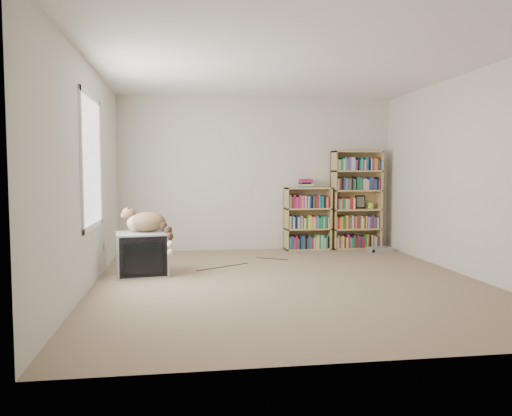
{
  "coord_description": "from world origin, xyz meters",
  "views": [
    {
      "loc": [
        -1.22,
        -5.65,
        1.29
      ],
      "look_at": [
        -0.25,
        1.0,
        0.8
      ],
      "focal_mm": 35.0,
      "sensor_mm": 36.0,
      "label": 1
    }
  ],
  "objects": [
    {
      "name": "wall_outlet",
      "position": [
        -2.24,
        1.0,
        0.32
      ],
      "size": [
        0.01,
        0.08,
        0.13
      ],
      "primitive_type": "cube",
      "color": "silver",
      "rests_on": "wall_left"
    },
    {
      "name": "wall_right",
      "position": [
        2.25,
        0.0,
        1.25
      ],
      "size": [
        0.02,
        5.0,
        2.5
      ],
      "primitive_type": "cube",
      "color": "beige",
      "rests_on": "floor"
    },
    {
      "name": "dvd_player",
      "position": [
        1.89,
        1.92,
        0.04
      ],
      "size": [
        0.4,
        0.34,
        0.08
      ],
      "primitive_type": "cube",
      "rotation": [
        0.0,
        0.0,
        0.3
      ],
      "color": "#B0B0B5",
      "rests_on": "floor"
    },
    {
      "name": "framed_print",
      "position": [
        1.75,
        2.44,
        0.78
      ],
      "size": [
        0.17,
        0.05,
        0.22
      ],
      "primitive_type": "cube",
      "rotation": [
        -0.17,
        0.0,
        0.0
      ],
      "color": "black",
      "rests_on": "bookcase_tall"
    },
    {
      "name": "cat",
      "position": [
        -1.63,
        0.66,
        0.63
      ],
      "size": [
        0.67,
        0.55,
        0.56
      ],
      "rotation": [
        0.0,
        0.0,
        -0.09
      ],
      "color": "#3D2719",
      "rests_on": "crt_tv"
    },
    {
      "name": "window",
      "position": [
        -2.24,
        0.2,
        1.4
      ],
      "size": [
        0.02,
        1.22,
        1.52
      ],
      "primitive_type": "cube",
      "color": "white",
      "rests_on": "wall_left"
    },
    {
      "name": "floor",
      "position": [
        0.0,
        0.0,
        0.0
      ],
      "size": [
        4.5,
        5.0,
        0.01
      ],
      "primitive_type": "cube",
      "color": "tan",
      "rests_on": "ground"
    },
    {
      "name": "green_mug",
      "position": [
        1.89,
        2.34,
        0.72
      ],
      "size": [
        0.09,
        0.09,
        0.1
      ],
      "primitive_type": "cylinder",
      "color": "#96CB3A",
      "rests_on": "bookcase_tall"
    },
    {
      "name": "floor_cables",
      "position": [
        -0.39,
        1.23,
        0.0
      ],
      "size": [
        1.2,
        0.7,
        0.01
      ],
      "primitive_type": null,
      "color": "black",
      "rests_on": "floor"
    },
    {
      "name": "ceiling",
      "position": [
        0.0,
        0.0,
        2.5
      ],
      "size": [
        4.5,
        5.0,
        0.02
      ],
      "primitive_type": "cube",
      "color": "white",
      "rests_on": "wall_back"
    },
    {
      "name": "wall_left",
      "position": [
        -2.25,
        0.0,
        1.25
      ],
      "size": [
        0.02,
        5.0,
        2.5
      ],
      "primitive_type": "cube",
      "color": "beige",
      "rests_on": "floor"
    },
    {
      "name": "wall_front",
      "position": [
        0.0,
        -2.5,
        1.25
      ],
      "size": [
        4.5,
        0.02,
        2.5
      ],
      "primitive_type": "cube",
      "color": "beige",
      "rests_on": "floor"
    },
    {
      "name": "bookcase_short",
      "position": [
        0.82,
        2.36,
        0.48
      ],
      "size": [
        0.75,
        0.3,
        1.03
      ],
      "color": "tan",
      "rests_on": "floor"
    },
    {
      "name": "crt_tv",
      "position": [
        -1.74,
        0.66,
        0.26
      ],
      "size": [
        0.69,
        0.64,
        0.53
      ],
      "rotation": [
        0.0,
        0.0,
        0.16
      ],
      "color": "#949496",
      "rests_on": "floor"
    },
    {
      "name": "bookcase_tall",
      "position": [
        1.65,
        2.36,
        0.78
      ],
      "size": [
        0.81,
        0.3,
        1.63
      ],
      "color": "tan",
      "rests_on": "floor"
    },
    {
      "name": "wall_back",
      "position": [
        0.0,
        2.5,
        1.25
      ],
      "size": [
        4.5,
        0.02,
        2.5
      ],
      "primitive_type": "cube",
      "color": "beige",
      "rests_on": "floor"
    },
    {
      "name": "book_stack",
      "position": [
        0.78,
        2.35,
        1.1
      ],
      "size": [
        0.2,
        0.25,
        0.14
      ],
      "primitive_type": "cube",
      "color": "#AC1731",
      "rests_on": "bookcase_short"
    }
  ]
}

